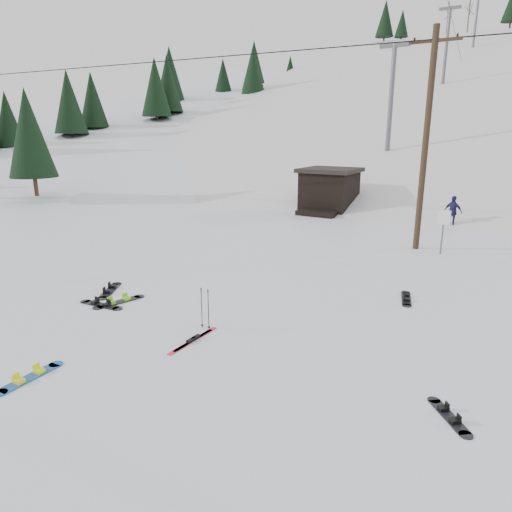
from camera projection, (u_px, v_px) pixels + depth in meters
The scene contains 20 objects.
ground at pixel (163, 378), 9.50m from camera, with size 200.00×200.00×0.00m, color white.
ski_slope at pixel (464, 269), 58.04m from camera, with size 60.00×75.00×45.00m, color silver.
ridge_left at pixel (205, 239), 69.99m from camera, with size 34.00×85.00×38.00m, color white.
treeline_left at pixel (177, 171), 59.48m from camera, with size 20.00×64.00×10.00m, color black, non-canonical shape.
treeline_crest at pixel (497, 161), 80.44m from camera, with size 50.00×6.00×10.00m, color black, non-canonical shape.
utility_pole at pixel (426, 139), 18.81m from camera, with size 2.00×0.26×9.00m.
trail_sign at pixel (443, 224), 18.81m from camera, with size 0.50×0.09×1.85m.
lift_hut at pixel (329, 190), 28.91m from camera, with size 3.40×4.10×2.75m.
lift_tower_near at pixel (392, 91), 34.17m from camera, with size 2.20×0.36×8.00m.
lift_tower_mid at pixel (447, 41), 48.95m from camera, with size 2.20×0.36×8.00m.
lift_tower_far at pixel (477, 14), 63.73m from camera, with size 2.20×0.36×8.00m.
hero_snowboard at pixel (29, 377), 9.49m from camera, with size 0.35×1.59×0.11m.
hero_skis at pixel (193, 340), 11.19m from camera, with size 0.12×1.78×0.09m.
ski_poles at pixel (205, 308), 11.78m from camera, with size 0.30×0.08×1.09m.
board_scatter_a at pixel (101, 304), 13.47m from camera, with size 1.57×0.39×0.11m.
board_scatter_b at pixel (110, 290), 14.67m from camera, with size 1.02×1.52×0.12m.
board_scatter_c at pixel (119, 301), 13.71m from camera, with size 0.66×1.61×0.12m.
board_scatter_d at pixel (449, 416), 8.20m from camera, with size 0.91×1.05×0.09m.
board_scatter_f at pixel (406, 298), 13.97m from camera, with size 0.58×1.42×0.10m.
skier_navy at pixel (453, 212), 24.22m from camera, with size 0.99×0.41×1.69m, color #1E1C48.
Camera 1 is at (6.05, -6.25, 4.97)m, focal length 32.00 mm.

